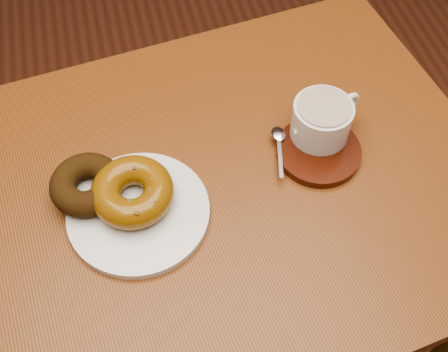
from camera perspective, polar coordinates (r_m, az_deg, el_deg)
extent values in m
cube|color=brown|center=(0.89, -1.26, -1.60)|extent=(0.98, 0.78, 0.03)
cylinder|color=#4E3916|center=(1.30, 21.69, -16.32)|extent=(0.05, 0.05, 0.81)
cylinder|color=#4E3916|center=(1.40, -21.02, -6.52)|extent=(0.05, 0.05, 0.81)
cylinder|color=#4E3916|center=(1.49, 9.69, 3.12)|extent=(0.05, 0.05, 0.81)
cylinder|color=silver|center=(0.85, -8.66, -3.67)|extent=(0.22, 0.22, 0.01)
torus|color=#321E0A|center=(0.86, -13.78, -0.85)|extent=(0.14, 0.14, 0.04)
torus|color=brown|center=(0.83, -9.28, -1.59)|extent=(0.16, 0.16, 0.05)
cube|color=#533D1B|center=(0.82, -6.78, -0.32)|extent=(0.01, 0.01, 0.00)
cube|color=#533D1B|center=(0.83, -7.20, 0.52)|extent=(0.01, 0.01, 0.00)
cube|color=#533D1B|center=(0.83, -7.99, 1.11)|extent=(0.01, 0.01, 0.00)
cube|color=#533D1B|center=(0.84, -9.02, 1.36)|extent=(0.01, 0.01, 0.00)
cube|color=#533D1B|center=(0.84, -10.11, 1.24)|extent=(0.01, 0.01, 0.00)
cube|color=#533D1B|center=(0.84, -11.10, 0.76)|extent=(0.01, 0.01, 0.00)
cube|color=#533D1B|center=(0.83, -11.82, 0.01)|extent=(0.01, 0.01, 0.00)
cube|color=#533D1B|center=(0.82, -12.15, -0.91)|extent=(0.01, 0.01, 0.00)
cube|color=#533D1B|center=(0.82, -12.02, -1.83)|extent=(0.01, 0.01, 0.00)
cube|color=#533D1B|center=(0.81, -11.44, -2.60)|extent=(0.01, 0.01, 0.00)
cube|color=#533D1B|center=(0.80, -10.49, -3.08)|extent=(0.01, 0.01, 0.00)
cube|color=#533D1B|center=(0.80, -9.36, -3.17)|extent=(0.01, 0.01, 0.00)
cube|color=#533D1B|center=(0.80, -8.23, -2.84)|extent=(0.01, 0.01, 0.00)
cube|color=#533D1B|center=(0.80, -7.34, -2.16)|extent=(0.01, 0.01, 0.00)
cube|color=#533D1B|center=(0.81, -6.82, -1.27)|extent=(0.01, 0.01, 0.00)
cylinder|color=#391207|center=(0.91, 9.56, 2.49)|extent=(0.16, 0.16, 0.01)
cylinder|color=silver|center=(0.90, 9.86, 5.58)|extent=(0.09, 0.09, 0.06)
cylinder|color=brown|center=(0.88, 10.17, 6.97)|extent=(0.08, 0.08, 0.00)
torus|color=silver|center=(0.93, 12.51, 7.14)|extent=(0.05, 0.03, 0.04)
ellipsoid|color=silver|center=(0.91, 5.54, 4.29)|extent=(0.02, 0.03, 0.01)
cube|color=silver|center=(0.89, 5.71, 2.00)|extent=(0.03, 0.08, 0.00)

